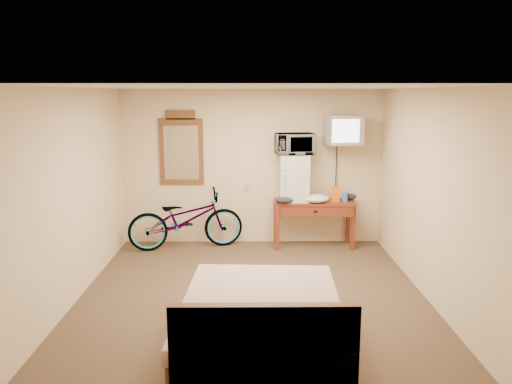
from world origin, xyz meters
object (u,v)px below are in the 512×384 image
desk (314,209)px  wall_mirror (181,149)px  mini_fridge (294,178)px  crt_television (343,130)px  microwave (295,144)px  bed (261,326)px  blue_cup (345,197)px  bicycle (186,219)px

desk → wall_mirror: 2.33m
mini_fridge → crt_television: size_ratio=1.16×
desk → microwave: size_ratio=2.25×
bed → wall_mirror: bearing=108.4°
bed → desk: bearing=75.0°
microwave → wall_mirror: 1.82m
microwave → bed: bearing=-106.9°
mini_fridge → wall_mirror: bearing=173.0°
mini_fridge → microwave: 0.53m
desk → blue_cup: 0.52m
crt_television → bicycle: size_ratio=0.35×
blue_cup → wall_mirror: (-2.60, 0.29, 0.73)m
crt_television → wall_mirror: size_ratio=0.54×
mini_fridge → crt_television: (0.74, -0.03, 0.75)m
wall_mirror → bicycle: size_ratio=0.66×
desk → crt_television: size_ratio=2.08×
desk → bed: size_ratio=0.66×
blue_cup → wall_mirror: size_ratio=0.13×
desk → bicycle: size_ratio=0.73×
microwave → bed: microwave is taller
mini_fridge → blue_cup: 0.86m
desk → microwave: 1.08m
microwave → bed: size_ratio=0.29×
mini_fridge → blue_cup: (0.80, -0.07, -0.29)m
wall_mirror → blue_cup: bearing=-6.4°
crt_television → microwave: bearing=177.6°
mini_fridge → bed: mini_fridge is taller
microwave → crt_television: bearing=-9.6°
crt_television → bicycle: 2.83m
blue_cup → crt_television: size_ratio=0.24×
mini_fridge → wall_mirror: size_ratio=0.63×
bicycle → bed: size_ratio=0.90×
bicycle → desk: bearing=-101.6°
bicycle → mini_fridge: bearing=-99.7°
microwave → mini_fridge: bearing=-130.9°
desk → microwave: microwave is taller
microwave → bicycle: (-1.72, -0.10, -1.18)m
bicycle → microwave: bearing=-99.7°
desk → microwave: (-0.32, 0.05, 1.03)m
wall_mirror → bed: (1.21, -3.65, -1.26)m
bicycle → wall_mirror: bearing=1.4°
mini_fridge → bicycle: 1.84m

